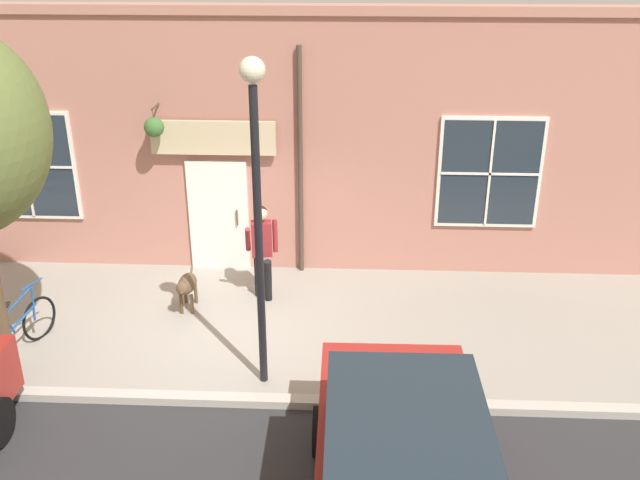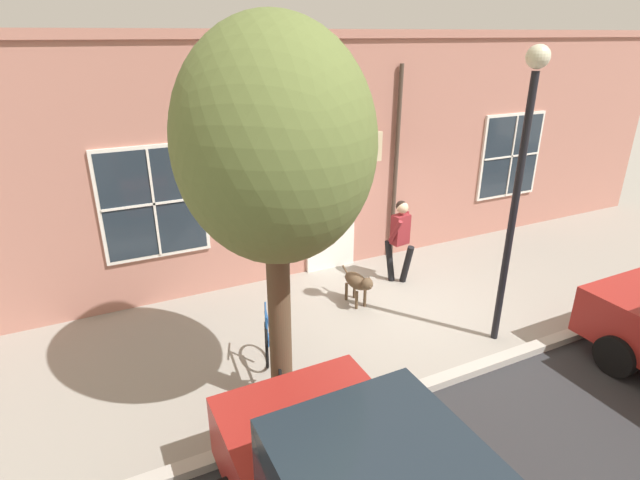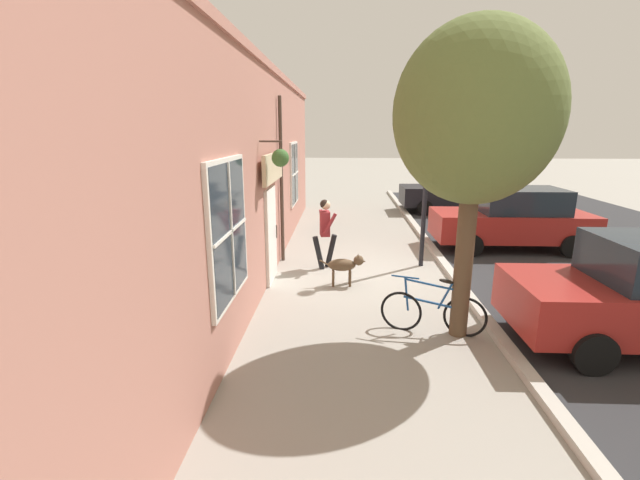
# 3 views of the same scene
# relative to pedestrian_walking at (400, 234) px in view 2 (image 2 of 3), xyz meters

# --- Properties ---
(ground_plane) EXTENTS (90.00, 90.00, 0.00)m
(ground_plane) POSITION_rel_pedestrian_walking_xyz_m (0.99, -0.45, -1.03)
(ground_plane) COLOR gray
(storefront_facade) EXTENTS (0.95, 18.00, 4.75)m
(storefront_facade) POSITION_rel_pedestrian_walking_xyz_m (-1.35, -0.45, 1.35)
(storefront_facade) COLOR #B27566
(storefront_facade) RESTS_ON ground_plane
(pedestrian_walking) EXTENTS (0.61, 0.55, 1.72)m
(pedestrian_walking) POSITION_rel_pedestrian_walking_xyz_m (0.00, 0.00, 0.00)
(pedestrian_walking) COLOR black
(pedestrian_walking) RESTS_ON ground_plane
(dog_on_leash) EXTENTS (1.02, 0.31, 0.71)m
(dog_on_leash) POSITION_rel_pedestrian_walking_xyz_m (0.49, -1.22, -0.57)
(dog_on_leash) COLOR brown
(dog_on_leash) RESTS_ON ground_plane
(street_tree_by_curb) EXTENTS (2.46, 2.22, 4.92)m
(street_tree_by_curb) POSITION_rel_pedestrian_walking_xyz_m (2.40, -3.46, 2.43)
(street_tree_by_curb) COLOR brown
(street_tree_by_curb) RESTS_ON ground_plane
(leaning_bicycle) EXTENTS (1.70, 0.45, 1.00)m
(leaning_bicycle) POSITION_rel_pedestrian_walking_xyz_m (1.94, -3.43, -0.65)
(leaning_bicycle) COLOR black
(leaning_bicycle) RESTS_ON ground_plane
(street_lamp) EXTENTS (0.32, 0.32, 4.55)m
(street_lamp) POSITION_rel_pedestrian_walking_xyz_m (2.42, 0.30, 1.97)
(street_lamp) COLOR black
(street_lamp) RESTS_ON ground_plane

